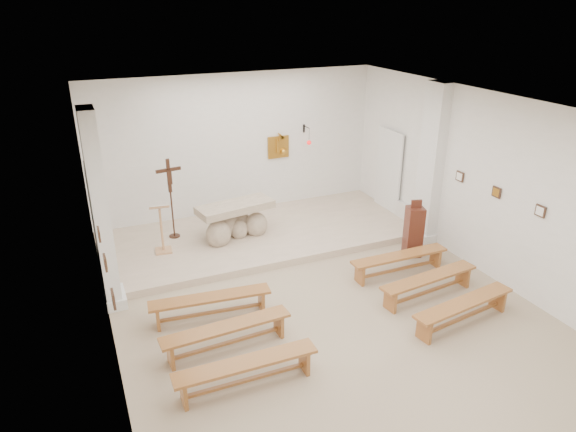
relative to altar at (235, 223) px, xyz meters
name	(u,v)px	position (x,y,z in m)	size (l,w,h in m)	color
ground	(333,319)	(0.60, -3.48, -0.48)	(7.00, 10.00, 0.00)	tan
wall_left	(105,268)	(-2.89, -3.48, 1.27)	(0.02, 10.00, 3.50)	white
wall_right	(506,194)	(4.09, -3.48, 1.27)	(0.02, 10.00, 3.50)	white
wall_back	(237,147)	(0.60, 1.51, 1.27)	(7.00, 0.02, 3.50)	white
ceiling	(342,115)	(0.60, -3.48, 3.01)	(7.00, 10.00, 0.02)	silver
sanctuary_platform	(261,235)	(0.60, 0.02, -0.41)	(6.98, 3.00, 0.15)	beige
pilaster_left	(101,213)	(-2.77, -1.48, 1.27)	(0.26, 0.55, 3.50)	white
pilaster_right	(431,165)	(3.97, -1.48, 1.27)	(0.26, 0.55, 3.50)	white
gold_wall_relief	(278,147)	(1.65, 1.48, 1.17)	(0.55, 0.04, 0.55)	#C08A2D
sanctuary_lamp	(308,140)	(2.35, 1.22, 1.33)	(0.11, 0.36, 0.44)	black
station_frame_left_front	(113,299)	(-2.87, -4.28, 1.24)	(0.03, 0.20, 0.20)	#3E281B
station_frame_left_mid	(105,263)	(-2.87, -3.28, 1.24)	(0.03, 0.20, 0.20)	#3E281B
station_frame_left_rear	(99,234)	(-2.87, -2.28, 1.24)	(0.03, 0.20, 0.20)	#3E281B
station_frame_right_front	(540,211)	(4.07, -4.28, 1.24)	(0.03, 0.20, 0.20)	#3E281B
station_frame_right_mid	(497,192)	(4.07, -3.28, 1.24)	(0.03, 0.20, 0.20)	#3E281B
station_frame_right_rear	(460,176)	(4.07, -2.28, 1.24)	(0.03, 0.20, 0.20)	#3E281B
radiator_left	(105,273)	(-2.83, -0.78, -0.21)	(0.10, 0.85, 0.52)	silver
radiator_right	(408,216)	(4.03, -0.78, -0.21)	(0.10, 0.85, 0.52)	silver
altar	(235,223)	(0.00, 0.00, 0.00)	(1.76, 0.93, 0.86)	#C2AF94
lectern	(161,228)	(-1.61, -0.10, 0.21)	(0.43, 0.38, 1.10)	tan
crucifix_stand	(171,193)	(-1.24, 0.54, 0.71)	(0.54, 0.24, 1.79)	#361F11
potted_plant	(216,223)	(-0.34, 0.38, -0.10)	(0.41, 0.36, 0.46)	#2B5522
donation_pedestal	(414,231)	(3.24, -2.05, 0.07)	(0.42, 0.42, 1.26)	#4F1E16
bench_left_front	(211,302)	(-1.30, -2.64, -0.16)	(2.07, 0.54, 0.43)	#AE6632
bench_right_front	(399,260)	(2.50, -2.64, -0.16)	(2.05, 0.34, 0.43)	#AE6632
bench_left_second	(227,332)	(-1.30, -3.56, -0.16)	(2.06, 0.42, 0.43)	#AE6632
bench_right_second	(429,281)	(2.50, -3.56, -0.16)	(2.07, 0.54, 0.43)	#AE6632
bench_left_third	(246,368)	(-1.30, -4.47, -0.16)	(2.05, 0.35, 0.43)	#AE6632
bench_right_third	(464,307)	(2.50, -4.47, -0.16)	(2.07, 0.60, 0.43)	#AE6632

